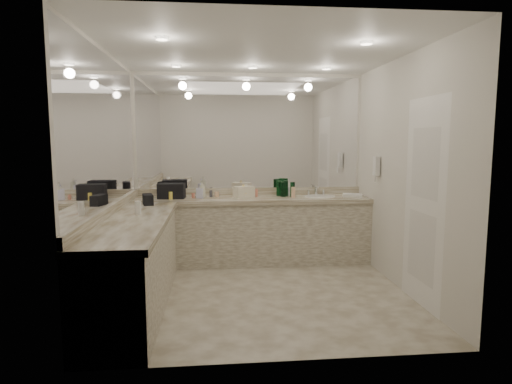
{
  "coord_description": "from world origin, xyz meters",
  "views": [
    {
      "loc": [
        -0.49,
        -4.55,
        1.68
      ],
      "look_at": [
        -0.01,
        0.4,
        1.07
      ],
      "focal_mm": 30.0,
      "sensor_mm": 36.0,
      "label": 1
    }
  ],
  "objects": [
    {
      "name": "amenity_bottle_0",
      "position": [
        0.07,
        1.3,
        0.95
      ],
      "size": [
        0.06,
        0.06,
        0.1
      ],
      "primitive_type": "cylinder",
      "color": "#E57F66",
      "rests_on": "vanity_back_top"
    },
    {
      "name": "vanity_left_base",
      "position": [
        -1.3,
        -0.3,
        0.42
      ],
      "size": [
        0.6,
        2.4,
        0.84
      ],
      "primitive_type": "cube",
      "color": "beige",
      "rests_on": "floor"
    },
    {
      "name": "vanity_back_base",
      "position": [
        0.0,
        1.2,
        0.42
      ],
      "size": [
        3.2,
        0.6,
        0.84
      ],
      "primitive_type": "cube",
      "color": "beige",
      "rests_on": "floor"
    },
    {
      "name": "wall_left",
      "position": [
        -1.6,
        0.0,
        1.3
      ],
      "size": [
        0.02,
        3.0,
        2.6
      ],
      "primitive_type": "cube",
      "color": "beige",
      "rests_on": "floor"
    },
    {
      "name": "black_bag_spill",
      "position": [
        -1.3,
        0.68,
        0.97
      ],
      "size": [
        0.17,
        0.26,
        0.13
      ],
      "primitive_type": "cube",
      "rotation": [
        0.0,
        0.0,
        0.25
      ],
      "color": "black",
      "rests_on": "vanity_left_top"
    },
    {
      "name": "amenity_bottle_4",
      "position": [
        -1.07,
        1.12,
        0.95
      ],
      "size": [
        0.05,
        0.05,
        0.1
      ],
      "primitive_type": "cylinder",
      "color": "#F2D84C",
      "rests_on": "vanity_back_top"
    },
    {
      "name": "amenity_bottle_8",
      "position": [
        -0.78,
        1.23,
        0.93
      ],
      "size": [
        0.04,
        0.04,
        0.07
      ],
      "primitive_type": "cylinder",
      "color": "#E57F66",
      "rests_on": "vanity_back_top"
    },
    {
      "name": "amenity_bottle_2",
      "position": [
        -0.54,
        1.31,
        0.95
      ],
      "size": [
        0.04,
        0.04,
        0.09
      ],
      "primitive_type": "cylinder",
      "color": "#3F3F4C",
      "rests_on": "vanity_back_top"
    },
    {
      "name": "mirror_left",
      "position": [
        -1.59,
        0.0,
        1.77
      ],
      "size": [
        0.01,
        2.92,
        1.55
      ],
      "primitive_type": "cube",
      "color": "white",
      "rests_on": "wall_left"
    },
    {
      "name": "amenity_bottle_6",
      "position": [
        -1.16,
        1.29,
        0.94
      ],
      "size": [
        0.05,
        0.05,
        0.09
      ],
      "primitive_type": "cylinder",
      "color": "white",
      "rests_on": "vanity_back_top"
    },
    {
      "name": "green_bottle_0",
      "position": [
        0.57,
        1.2,
        1.0
      ],
      "size": [
        0.06,
        0.06,
        0.2
      ],
      "primitive_type": "cylinder",
      "color": "#0E4F23",
      "rests_on": "vanity_back_top"
    },
    {
      "name": "door",
      "position": [
        1.59,
        -0.5,
        1.05
      ],
      "size": [
        0.02,
        0.82,
        2.1
      ],
      "primitive_type": "cube",
      "color": "white",
      "rests_on": "wall_right"
    },
    {
      "name": "wall_phone",
      "position": [
        1.56,
        0.7,
        1.35
      ],
      "size": [
        0.06,
        0.1,
        0.24
      ],
      "primitive_type": "cube",
      "color": "white",
      "rests_on": "wall_right"
    },
    {
      "name": "black_toiletry_bag",
      "position": [
        -1.07,
        1.23,
        1.0
      ],
      "size": [
        0.37,
        0.25,
        0.2
      ],
      "primitive_type": "cube",
      "rotation": [
        0.0,
        0.0,
        -0.07
      ],
      "color": "black",
      "rests_on": "vanity_back_top"
    },
    {
      "name": "mirror_back",
      "position": [
        0.0,
        1.49,
        1.77
      ],
      "size": [
        3.12,
        0.01,
        1.55
      ],
      "primitive_type": "cube",
      "color": "white",
      "rests_on": "wall_back"
    },
    {
      "name": "soap_bottle_c",
      "position": [
        -0.1,
        1.21,
        0.99
      ],
      "size": [
        0.16,
        0.16,
        0.18
      ],
      "primitive_type": "imported",
      "rotation": [
        0.0,
        0.0,
        0.2
      ],
      "color": "#FBE692",
      "rests_on": "vanity_back_top"
    },
    {
      "name": "ceiling",
      "position": [
        0.0,
        0.0,
        2.6
      ],
      "size": [
        3.2,
        3.2,
        0.0
      ],
      "primitive_type": "plane",
      "color": "white",
      "rests_on": "floor"
    },
    {
      "name": "faucet",
      "position": [
        0.95,
        1.41,
        0.97
      ],
      "size": [
        0.24,
        0.16,
        0.14
      ],
      "primitive_type": "cube",
      "color": "silver",
      "rests_on": "vanity_back_top"
    },
    {
      "name": "floor",
      "position": [
        0.0,
        0.0,
        0.0
      ],
      "size": [
        3.2,
        3.2,
        0.0
      ],
      "primitive_type": "plane",
      "color": "#BDB5A0",
      "rests_on": "ground"
    },
    {
      "name": "cream_cosmetic_case",
      "position": [
        -0.1,
        1.23,
        0.98
      ],
      "size": [
        0.3,
        0.25,
        0.15
      ],
      "primitive_type": "cube",
      "rotation": [
        0.0,
        0.0,
        0.4
      ],
      "color": "silver",
      "rests_on": "vanity_back_top"
    },
    {
      "name": "vanity_back_top",
      "position": [
        0.0,
        1.19,
        0.87
      ],
      "size": [
        3.2,
        0.64,
        0.06
      ],
      "primitive_type": "cube",
      "color": "beige",
      "rests_on": "vanity_back_base"
    },
    {
      "name": "green_bottle_2",
      "position": [
        0.4,
        1.34,
        1.0
      ],
      "size": [
        0.07,
        0.07,
        0.21
      ],
      "primitive_type": "cylinder",
      "color": "#0E4F23",
      "rests_on": "vanity_back_top"
    },
    {
      "name": "wall_right",
      "position": [
        1.6,
        0.0,
        1.3
      ],
      "size": [
        0.02,
        3.0,
        2.6
      ],
      "primitive_type": "cube",
      "color": "beige",
      "rests_on": "floor"
    },
    {
      "name": "soap_bottle_a",
      "position": [
        -0.66,
        1.2,
        1.02
      ],
      "size": [
        0.11,
        0.11,
        0.24
      ],
      "primitive_type": "imported",
      "rotation": [
        0.0,
        0.0,
        0.21
      ],
      "color": "beige",
      "rests_on": "vanity_back_top"
    },
    {
      "name": "wall_back",
      "position": [
        0.0,
        1.5,
        1.3
      ],
      "size": [
        3.2,
        0.02,
        2.6
      ],
      "primitive_type": "cube",
      "color": "beige",
      "rests_on": "floor"
    },
    {
      "name": "lotion_left",
      "position": [
        -1.3,
        -0.01,
        0.97
      ],
      "size": [
        0.06,
        0.06,
        0.14
      ],
      "primitive_type": "cylinder",
      "color": "white",
      "rests_on": "vanity_left_top"
    },
    {
      "name": "amenity_bottle_7",
      "position": [
        -0.98,
        1.33,
        0.94
      ],
      "size": [
        0.05,
        0.05,
        0.08
      ],
      "primitive_type": "cylinder",
      "color": "silver",
      "rests_on": "vanity_back_top"
    },
    {
      "name": "sink",
      "position": [
        0.95,
        1.2,
        0.9
      ],
      "size": [
        0.44,
        0.44,
        0.03
      ],
      "primitive_type": "cylinder",
      "color": "white",
      "rests_on": "vanity_back_top"
    },
    {
      "name": "vanity_left_top",
      "position": [
        -1.29,
        -0.3,
        0.87
      ],
      "size": [
        0.64,
        2.42,
        0.06
      ],
      "primitive_type": "cube",
      "color": "beige",
      "rests_on": "vanity_left_base"
    },
    {
      "name": "amenity_bottle_1",
      "position": [
        -0.47,
        1.28,
        0.94
      ],
      "size": [
        0.06,
        0.06,
        0.08
      ],
      "primitive_type": "cylinder",
      "color": "#E0B28C",
      "rests_on": "vanity_back_top"
    },
    {
      "name": "green_bottle_1",
      "position": [
        0.49,
        1.29,
        1.01
      ],
      "size": [
        0.07,
        0.07,
        0.22
      ],
      "primitive_type": "cylinder",
      "color": "#0E4F23",
      "rests_on": "vanity_back_top"
    },
    {
      "name": "soap_bottle_b",
      "position": [
        -0.68,
        1.19,
        1.0
      ],
      "size": [
        0.12,
        0.12,
        0.21
      ],
      "primitive_type": "imported",
      "rotation": [
        0.0,
        0.0,
        -0.39
      ],
      "color": "silver",
      "rests_on": "vanity_back_top"
    },
    {
      "name": "backsplash_left",
      "position": [
        -1.58,
        0.0,
        0.95
      ],
      "size": [
        0.04,
        3.0,
        0.1
      ],
      "primitive_type": "cube",
      "color": "beige",
      "rests_on": "vanity_left_top"
    },
    {
      "name": "green_bottle_3",
      "position": [
        0.45,
        1.24,
        1.0
      ],
      "size": [
        0.07,
        0.07,
        0.2
      ],
      "primitive_type": "cylinder",
      "color": "#0E4F23",
      "rests_on": "vanity_back_top"
    },
    {
      "name": "amenity_bottle_3",
      "position": [
        0.57,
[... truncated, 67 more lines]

